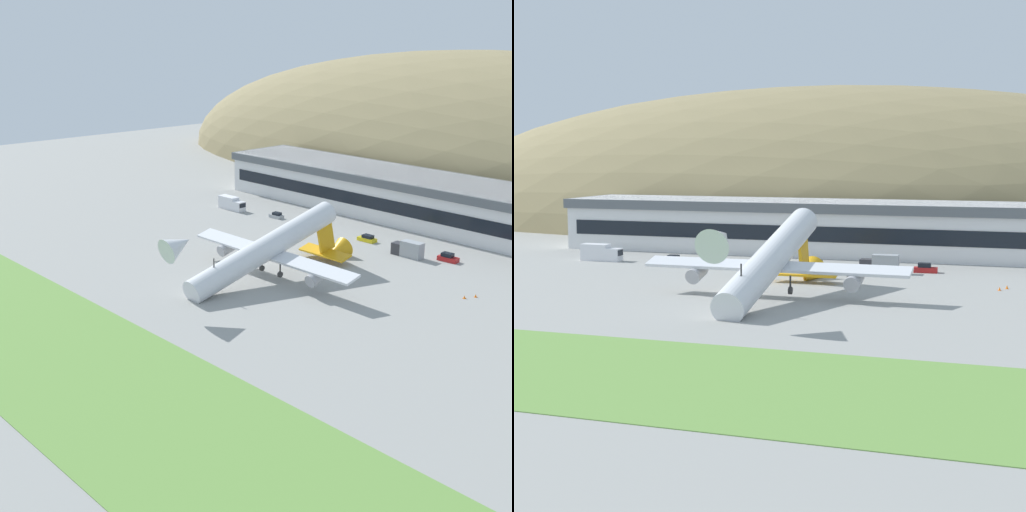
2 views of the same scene
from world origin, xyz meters
The scene contains 12 objects.
ground_plane centered at (0.00, 0.00, 0.00)m, with size 363.52×363.52×0.00m, color gray.
grass_strip_foreground centered at (0.00, -47.89, 0.04)m, with size 327.17×27.65×0.08m, color #669342.
hill_backdrop centered at (-13.44, 108.30, 0.00)m, with size 259.83×86.92×77.87m, color #8E7F56.
terminal_building centered at (1.74, 53.02, 6.20)m, with size 113.49×21.07×10.96m.
cargo_airplane centered at (8.26, -3.17, 5.50)m, with size 40.13×46.04×15.30m.
service_car_0 centered at (-22.80, 29.29, 0.59)m, with size 3.73×1.98×1.43m.
service_car_1 centered at (25.50, 30.55, 0.70)m, with size 4.26×2.18×1.70m.
service_car_2 centered at (5.49, 29.67, 0.62)m, with size 4.26×1.98×1.50m.
fuel_truck centered at (-37.15, 26.92, 1.54)m, with size 8.19×2.67×3.27m.
box_truck centered at (18.12, 27.26, 1.54)m, with size 6.85×2.52×3.30m.
traffic_cone_0 centered at (39.20, 14.53, 0.28)m, with size 0.52×0.52×0.58m.
traffic_cone_1 centered at (40.18, 16.53, 0.28)m, with size 0.52×0.52×0.58m.
Camera 2 is at (46.91, -119.76, 21.34)m, focal length 60.00 mm.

